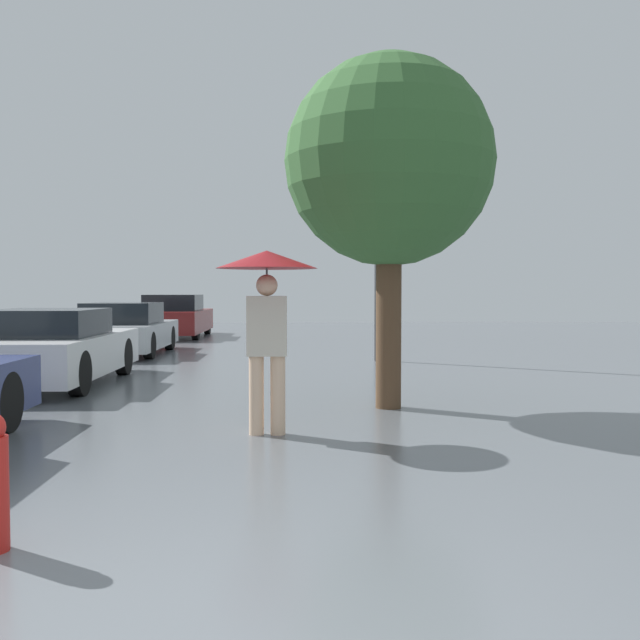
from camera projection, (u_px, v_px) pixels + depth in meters
The scene contains 6 objects.
pedestrian at pixel (267, 290), 7.06m from camera, with size 1.01×1.01×1.84m.
parked_car_second at pixel (51, 348), 10.90m from camera, with size 1.76×4.08×1.16m.
parked_car_third at pixel (125, 330), 16.15m from camera, with size 1.76×3.96×1.17m.
parked_car_farthest at pixel (175, 317), 22.25m from camera, with size 1.85×4.56×1.32m.
tree at pixel (389, 163), 8.63m from camera, with size 2.54×2.54×4.28m.
street_lamp at pixel (377, 219), 14.55m from camera, with size 0.29×0.29×4.66m.
Camera 1 is at (0.47, -2.77, 1.43)m, focal length 40.00 mm.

